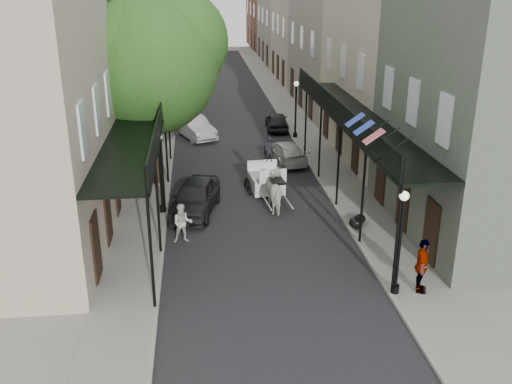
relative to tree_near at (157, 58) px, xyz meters
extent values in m
plane|color=gray|center=(4.20, -10.18, -6.49)|extent=(140.00, 140.00, 0.00)
cube|color=black|center=(4.20, 9.82, -6.48)|extent=(8.00, 90.00, 0.01)
cube|color=gray|center=(-0.80, 9.82, -6.43)|extent=(2.20, 90.00, 0.12)
cube|color=gray|center=(9.20, 9.82, -6.43)|extent=(2.20, 90.00, 0.12)
cube|color=#B9AD94|center=(-4.40, 19.82, -1.24)|extent=(5.00, 80.00, 10.50)
cube|color=gray|center=(12.80, 19.82, -1.24)|extent=(5.00, 80.00, 10.50)
cube|color=black|center=(-0.80, -3.18, -2.49)|extent=(2.20, 18.00, 0.12)
cube|color=black|center=(0.25, -3.18, -1.99)|extent=(0.06, 18.00, 1.00)
cylinder|color=black|center=(0.20, -12.18, -4.37)|extent=(0.10, 0.10, 4.00)
cylinder|color=black|center=(0.20, -4.18, -4.37)|extent=(0.10, 0.10, 4.00)
cylinder|color=black|center=(0.20, 3.82, -4.37)|extent=(0.10, 0.10, 4.00)
cube|color=black|center=(9.20, -3.18, -2.49)|extent=(2.20, 18.00, 0.12)
cube|color=black|center=(8.15, -3.18, -1.99)|extent=(0.06, 18.00, 1.00)
cylinder|color=black|center=(8.20, -12.18, -4.37)|extent=(0.10, 0.10, 4.00)
cylinder|color=black|center=(8.20, -4.18, -4.37)|extent=(0.10, 0.10, 4.00)
cylinder|color=black|center=(8.20, 3.82, -4.37)|extent=(0.10, 0.10, 4.00)
cylinder|color=#382619|center=(-0.40, -0.18, -3.57)|extent=(0.44, 0.44, 5.60)
sphere|color=#26511A|center=(-0.40, -0.18, -0.29)|extent=(6.80, 6.80, 6.80)
sphere|color=#26511A|center=(0.96, 0.42, 0.71)|extent=(5.10, 5.10, 5.10)
cylinder|color=#382619|center=(-0.40, 13.82, -3.85)|extent=(0.44, 0.44, 5.04)
sphere|color=#26511A|center=(-0.40, 13.82, -0.91)|extent=(6.00, 6.00, 6.00)
sphere|color=#26511A|center=(0.80, 14.42, -0.01)|extent=(4.50, 4.50, 4.50)
cylinder|color=black|center=(8.30, -12.18, -6.22)|extent=(0.28, 0.28, 0.30)
cylinder|color=black|center=(8.30, -12.18, -4.67)|extent=(0.12, 0.12, 3.40)
sphere|color=white|center=(8.30, -12.18, -2.82)|extent=(0.32, 0.32, 0.32)
cylinder|color=black|center=(0.10, -4.18, -6.22)|extent=(0.28, 0.28, 0.30)
cylinder|color=black|center=(0.10, -4.18, -4.67)|extent=(0.12, 0.12, 3.40)
sphere|color=white|center=(0.10, -4.18, -2.82)|extent=(0.32, 0.32, 0.32)
cylinder|color=black|center=(8.30, 7.82, -6.22)|extent=(0.28, 0.28, 0.30)
cylinder|color=black|center=(8.30, 7.82, -4.67)|extent=(0.12, 0.12, 3.40)
sphere|color=white|center=(8.30, 7.82, -2.82)|extent=(0.32, 0.32, 0.32)
imported|color=silver|center=(5.40, -4.18, -5.58)|extent=(1.20, 2.24, 1.82)
torus|color=black|center=(4.17, -1.09, -5.80)|extent=(0.24, 1.43, 1.42)
torus|color=black|center=(5.97, -0.90, -5.80)|extent=(0.24, 1.43, 1.42)
torus|color=black|center=(4.55, -2.60, -6.13)|extent=(0.15, 0.74, 0.74)
torus|color=black|center=(5.91, -2.46, -6.13)|extent=(0.15, 0.74, 0.74)
cube|color=white|center=(5.10, -1.21, -5.33)|extent=(1.74, 2.13, 0.77)
cube|color=white|center=(5.21, -2.37, -4.78)|extent=(1.38, 0.74, 0.13)
cube|color=white|center=(5.24, -2.64, -4.45)|extent=(1.33, 0.24, 0.55)
imported|color=black|center=(5.21, -2.37, -4.09)|extent=(0.48, 0.34, 1.24)
imported|color=beige|center=(1.06, -7.18, -5.66)|extent=(0.84, 0.68, 1.66)
imported|color=gray|center=(-1.60, 3.64, -5.62)|extent=(1.08, 0.80, 1.50)
imported|color=gray|center=(9.16, -12.18, -5.39)|extent=(0.84, 1.24, 1.95)
imported|color=black|center=(1.60, -4.11, -5.73)|extent=(2.75, 4.76, 1.52)
imported|color=#A4A4A9|center=(1.60, 8.80, -5.76)|extent=(3.20, 4.65, 1.45)
imported|color=black|center=(0.60, 22.28, -5.76)|extent=(2.78, 5.40, 1.46)
imported|color=silver|center=(6.87, 2.92, -5.88)|extent=(2.38, 4.41, 1.22)
imported|color=black|center=(7.41, 10.21, -5.86)|extent=(1.69, 3.75, 1.25)
ellipsoid|color=black|center=(8.40, -6.85, -6.12)|extent=(0.59, 0.59, 0.50)
ellipsoid|color=black|center=(8.70, -6.40, -6.16)|extent=(0.52, 0.52, 0.41)
camera|label=1|loc=(1.78, -28.52, 3.81)|focal=40.00mm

